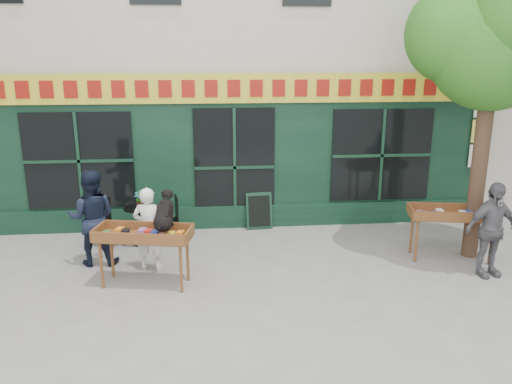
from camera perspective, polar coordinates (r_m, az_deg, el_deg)
ground at (r=8.84m, az=-1.54°, el=-8.98°), size 80.00×80.00×0.00m
building at (r=14.09m, az=-3.50°, el=20.69°), size 14.00×7.26×10.00m
street_tree at (r=9.73m, az=25.77°, el=16.65°), size 3.05×2.90×5.60m
book_cart_center at (r=8.22m, az=-12.70°, el=-5.06°), size 1.59×0.91×0.99m
dog at (r=7.99m, az=-10.45°, el=-2.00°), size 0.45×0.66×0.60m
woman at (r=8.86m, az=-12.17°, el=-4.13°), size 0.60×0.45×1.47m
book_cart_right at (r=9.73m, az=21.54°, el=-2.60°), size 1.59×0.89×0.99m
man_right at (r=9.25m, az=25.26°, el=-3.91°), size 1.01×0.55×1.64m
bistro_table at (r=10.11m, az=-13.12°, el=-2.92°), size 0.60×0.60×0.76m
bistro_chair_left at (r=10.16m, az=-16.65°, el=-2.98°), size 0.51×0.50×0.95m
bistro_chair_right at (r=10.10m, az=-9.49°, el=-2.65°), size 0.42×0.42×0.95m
potted_plant at (r=10.00m, az=-13.26°, el=-0.80°), size 0.21×0.17×0.33m
man_left at (r=9.30m, az=-18.22°, el=-2.81°), size 0.84×0.66×1.73m
chalkboard at (r=10.78m, az=0.38°, el=-2.18°), size 0.57×0.24×0.79m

